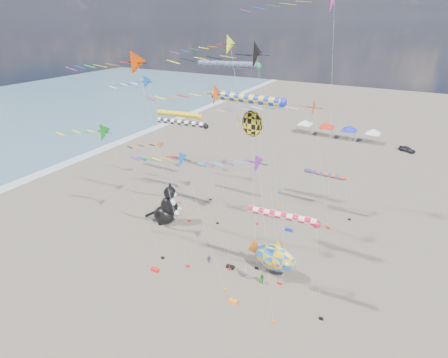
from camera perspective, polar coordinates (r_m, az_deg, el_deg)
ground at (r=35.06m, az=-7.46°, el=-21.17°), size 260.00×260.00×0.00m
delta_kite_0 at (r=32.75m, az=-3.95°, el=13.30°), size 10.16×2.27×20.01m
delta_kite_1 at (r=32.00m, az=-6.84°, el=2.49°), size 9.66×1.86×14.31m
delta_kite_2 at (r=43.48m, az=11.70°, el=10.98°), size 13.57×2.21×16.47m
delta_kite_3 at (r=44.65m, az=-12.62°, el=14.76°), size 10.61×1.86×18.99m
delta_kite_4 at (r=42.26m, az=-0.10°, el=20.82°), size 12.20×2.42×23.59m
delta_kite_6 at (r=34.94m, az=-15.39°, el=17.43°), size 13.94×2.40×22.59m
delta_kite_7 at (r=50.84m, az=-11.02°, el=5.67°), size 7.86×1.56×9.96m
delta_kite_8 at (r=27.07m, az=3.39°, el=1.20°), size 7.97×1.82×15.53m
delta_kite_9 at (r=38.14m, az=-17.44°, el=7.30°), size 11.00×2.10×15.69m
delta_kite_10 at (r=34.95m, az=5.41°, el=19.26°), size 12.88×2.76×23.38m
delta_kite_11 at (r=48.14m, az=5.29°, el=11.00°), size 10.17×1.73×14.93m
windsock_0 at (r=33.43m, az=4.22°, el=12.83°), size 8.93×0.90×18.69m
windsock_1 at (r=46.90m, az=1.06°, el=18.10°), size 10.24×0.95×20.09m
windsock_2 at (r=43.98m, az=-6.45°, el=8.97°), size 8.58×0.69×13.59m
windsock_3 at (r=48.72m, az=16.41°, el=0.67°), size 7.06×0.68×6.34m
windsock_4 at (r=30.29m, az=10.00°, el=-6.11°), size 7.73×0.66×10.13m
windsock_5 at (r=50.70m, az=-7.13°, el=10.38°), size 8.94×0.81×13.02m
angelfish_kite at (r=34.86m, az=4.29°, el=8.82°), size 3.74×3.02×16.96m
cat_inflatable at (r=46.52m, az=-9.62°, el=-4.04°), size 4.69×3.24×5.76m
fish_inflatable at (r=37.72m, az=8.28°, el=-12.59°), size 6.14×2.72×4.66m
person_adult at (r=37.92m, az=3.50°, el=-14.93°), size 0.76×0.70×1.74m
child_green at (r=37.59m, az=6.22°, el=-15.96°), size 0.69×0.58×1.26m
child_blue at (r=40.24m, az=-2.44°, el=-12.92°), size 0.58×0.47×0.93m
kite_bag_0 at (r=35.84m, az=1.47°, el=-19.30°), size 0.90×0.44×0.30m
kite_bag_1 at (r=39.99m, az=-11.19°, el=-14.32°), size 0.90×0.44×0.30m
kite_bag_2 at (r=46.37m, az=10.54°, el=-8.16°), size 0.90×0.44×0.30m
kite_bag_3 at (r=39.64m, az=1.05°, el=-14.15°), size 0.90×0.44×0.30m
tent_row at (r=83.26m, az=18.13°, el=8.40°), size 19.20×4.20×3.80m
parked_car at (r=80.96m, az=27.72°, el=4.34°), size 3.52×2.66×1.12m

